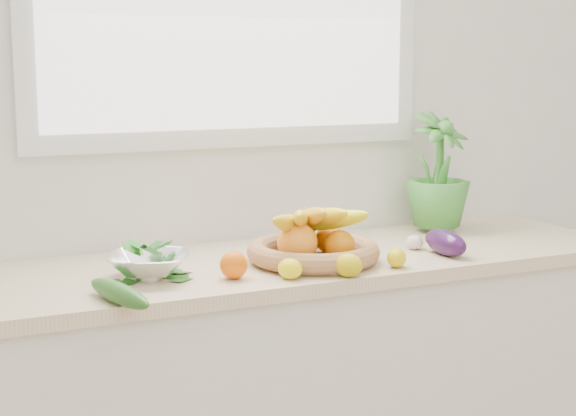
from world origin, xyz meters
name	(u,v)px	position (x,y,z in m)	size (l,w,h in m)	color
back_wall	(230,99)	(0.00, 2.25, 1.35)	(4.50, 0.02, 2.70)	white
counter_cabinet	(270,413)	(0.00, 1.95, 0.43)	(2.20, 0.58, 0.86)	silver
countertop	(269,266)	(0.00, 1.95, 0.88)	(2.24, 0.62, 0.04)	beige
orange_loose	(234,265)	(-0.18, 1.78, 0.94)	(0.07, 0.07, 0.07)	#F36007
lemon_a	(348,265)	(0.10, 1.67, 0.93)	(0.06, 0.08, 0.06)	#D8BC0B
lemon_b	(396,258)	(0.28, 1.71, 0.93)	(0.05, 0.07, 0.05)	yellow
lemon_c	(290,269)	(-0.05, 1.71, 0.93)	(0.06, 0.07, 0.06)	#FFED0D
apple	(304,244)	(0.11, 1.95, 0.94)	(0.07, 0.07, 0.07)	#B3280E
ginger	(341,266)	(0.11, 1.72, 0.92)	(0.10, 0.04, 0.03)	tan
garlic_a	(414,242)	(0.45, 1.88, 0.92)	(0.05, 0.05, 0.04)	beige
garlic_b	(361,246)	(0.27, 1.90, 0.92)	(0.05, 0.05, 0.05)	white
garlic_c	(433,246)	(0.49, 1.83, 0.92)	(0.05, 0.05, 0.04)	white
eggplant	(445,242)	(0.49, 1.78, 0.94)	(0.07, 0.19, 0.08)	#2E103C
cucumber	(119,293)	(-0.51, 1.67, 0.93)	(0.05, 0.28, 0.05)	#275C1B
radish	(310,269)	(0.02, 1.74, 0.92)	(0.03, 0.03, 0.03)	red
potted_herb	(438,170)	(0.68, 2.10, 1.11)	(0.21, 0.21, 0.38)	#409034
fruit_basket	(312,244)	(0.09, 1.86, 0.95)	(0.44, 0.44, 0.19)	#AE794D
colander_with_spinach	(148,258)	(-0.38, 1.87, 0.96)	(0.28, 0.28, 0.12)	silver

